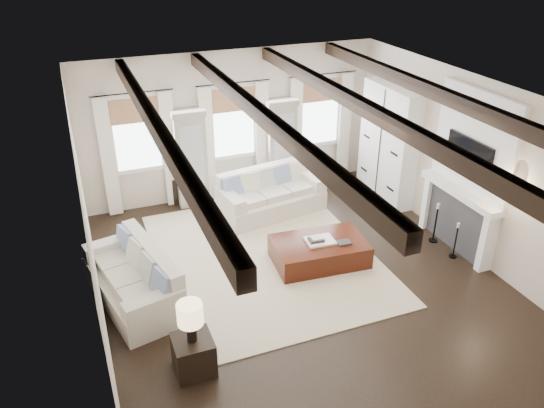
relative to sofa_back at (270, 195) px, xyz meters
name	(u,v)px	position (x,y,z in m)	size (l,w,h in m)	color
ground	(302,282)	(-0.39, -2.57, -0.38)	(7.50, 7.50, 0.00)	black
room_shell	(323,155)	(0.35, -1.68, 1.51)	(6.54, 7.54, 3.22)	beige
area_rug	(266,257)	(-0.71, -1.64, -0.37)	(3.76, 4.62, 0.02)	beige
sofa_back	(270,195)	(0.00, 0.00, 0.00)	(2.31, 1.32, 0.93)	beige
sofa_left	(136,281)	(-3.07, -2.04, -0.01)	(1.40, 2.29, 0.91)	beige
ottoman	(319,252)	(0.13, -2.13, -0.16)	(1.64, 1.02, 0.43)	black
tray	(320,241)	(0.13, -2.13, 0.07)	(0.50, 0.38, 0.04)	white
book_lower	(316,240)	(0.06, -2.13, 0.11)	(0.26, 0.20, 0.04)	#262628
book_upper	(317,238)	(0.08, -2.13, 0.15)	(0.22, 0.17, 0.03)	beige
book_loose	(344,242)	(0.50, -2.33, 0.07)	(0.24, 0.18, 0.03)	#262628
side_table_front	(194,355)	(-2.60, -3.89, -0.12)	(0.53, 0.53, 0.53)	black
lamp_front	(190,316)	(-2.60, -3.89, 0.55)	(0.34, 0.34, 0.59)	black
side_table_back	(180,188)	(-1.65, 1.20, -0.08)	(0.40, 0.40, 0.60)	black
lamp_back	(177,157)	(-1.65, 1.20, 0.65)	(0.36, 0.36, 0.62)	black
candlestick_near	(455,243)	(2.51, -2.87, -0.08)	(0.14, 0.14, 0.71)	black
candlestick_far	(435,226)	(2.51, -2.27, -0.04)	(0.16, 0.16, 0.81)	black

